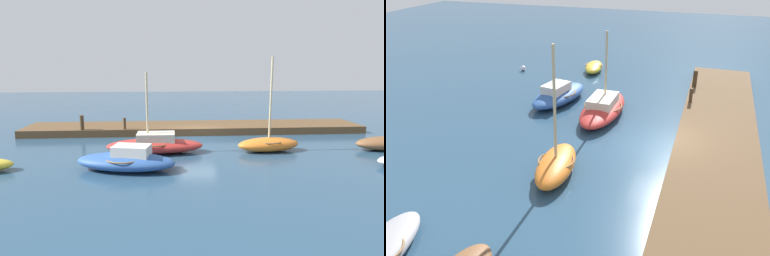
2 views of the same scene
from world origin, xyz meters
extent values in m
plane|color=navy|center=(0.00, 0.00, 0.00)|extent=(84.00, 84.00, 0.00)
cube|color=brown|center=(0.00, -2.54, 0.27)|extent=(25.30, 3.70, 0.54)
ellipsoid|color=#2D569E|center=(4.11, 6.68, 0.42)|extent=(5.16, 2.91, 0.83)
torus|color=olive|center=(4.11, 6.68, 0.64)|extent=(2.42, 2.42, 0.07)
cube|color=silver|center=(3.80, 6.74, 0.95)|extent=(1.91, 1.43, 0.57)
ellipsoid|color=orange|center=(-3.85, 3.72, 0.41)|extent=(3.89, 1.91, 0.82)
torus|color=olive|center=(-3.85, 3.72, 0.64)|extent=(1.71, 1.71, 0.07)
cylinder|color=#C6B284|center=(-3.87, 3.72, 3.07)|extent=(0.12, 0.12, 4.83)
ellipsoid|color=#B72D28|center=(2.84, 3.57, 0.41)|extent=(5.61, 2.09, 0.81)
torus|color=olive|center=(2.84, 3.57, 0.63)|extent=(2.13, 2.13, 0.07)
cube|color=beige|center=(2.77, 3.57, 0.91)|extent=(2.18, 1.33, 0.52)
cylinder|color=#C6B284|center=(3.24, 3.57, 2.65)|extent=(0.12, 0.12, 4.00)
cylinder|color=#47331E|center=(5.16, -0.94, 0.95)|extent=(0.20, 0.20, 0.82)
cylinder|color=#47331E|center=(8.13, -0.94, 1.05)|extent=(0.27, 0.27, 1.03)
camera|label=1|loc=(1.98, 21.89, 4.97)|focal=30.20mm
camera|label=2|loc=(-17.54, -1.90, 8.85)|focal=38.16mm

